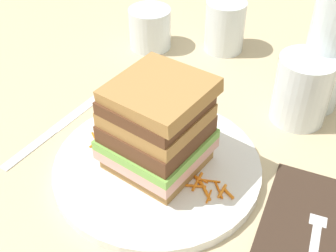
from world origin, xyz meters
TOP-DOWN VIEW (x-y plane):
  - ground_plane at (0.00, 0.00)m, footprint 3.00×3.00m
  - main_plate at (0.01, 0.01)m, footprint 0.27×0.27m
  - sandwich at (0.01, 0.01)m, footprint 0.13×0.13m
  - carrot_shred_0 at (-0.09, 0.01)m, footprint 0.02×0.02m
  - carrot_shred_1 at (-0.09, 0.03)m, footprint 0.02×0.02m
  - carrot_shred_2 at (-0.07, 0.03)m, footprint 0.03×0.02m
  - carrot_shred_3 at (-0.07, 0.04)m, footprint 0.01×0.02m
  - carrot_shred_4 at (-0.09, 0.00)m, footprint 0.01×0.02m
  - carrot_shred_5 at (-0.08, 0.00)m, footprint 0.01×0.02m
  - carrot_shred_6 at (-0.07, 0.00)m, footprint 0.02×0.01m
  - carrot_shred_7 at (-0.09, 0.01)m, footprint 0.02×0.01m
  - carrot_shred_8 at (-0.06, 0.02)m, footprint 0.02×0.02m
  - carrot_shred_9 at (0.07, 0.01)m, footprint 0.02×0.01m
  - carrot_shred_10 at (0.07, -0.00)m, footprint 0.03×0.02m
  - carrot_shred_11 at (0.07, -0.01)m, footprint 0.03×0.01m
  - carrot_shred_12 at (0.08, 0.01)m, footprint 0.03×0.01m
  - carrot_shred_13 at (0.11, -0.00)m, footprint 0.02×0.01m
  - carrot_shred_14 at (0.09, -0.02)m, footprint 0.01×0.02m
  - carrot_shred_15 at (0.08, -0.01)m, footprint 0.02×0.02m
  - carrot_shred_16 at (0.07, 0.00)m, footprint 0.01×0.03m
  - carrot_shred_17 at (0.10, 0.00)m, footprint 0.00×0.02m
  - carrot_shred_18 at (0.10, -0.00)m, footprint 0.02×0.02m
  - napkin_dark at (0.22, 0.01)m, footprint 0.14×0.18m
  - fork at (0.22, -0.01)m, footprint 0.03×0.17m
  - knife at (-0.17, 0.01)m, footprint 0.03×0.20m
  - juice_glass at (0.14, 0.20)m, footprint 0.08×0.08m
  - water_bottle at (0.15, 0.25)m, footprint 0.06×0.06m
  - empty_tumbler_0 at (-0.16, 0.29)m, footprint 0.08×0.08m
  - empty_tumbler_1 at (-0.04, 0.34)m, footprint 0.07×0.07m

SIDE VIEW (x-z plane):
  - ground_plane at x=0.00m, z-range 0.00..0.00m
  - napkin_dark at x=0.22m, z-range 0.00..0.00m
  - knife at x=-0.17m, z-range 0.00..0.00m
  - fork at x=0.22m, z-range 0.00..0.01m
  - main_plate at x=0.01m, z-range 0.00..0.01m
  - carrot_shred_14 at x=0.09m, z-range 0.01..0.02m
  - carrot_shred_9 at x=0.07m, z-range 0.01..0.02m
  - carrot_shred_12 at x=0.08m, z-range 0.01..0.02m
  - carrot_shred_7 at x=-0.09m, z-range 0.01..0.02m
  - carrot_shred_0 at x=-0.09m, z-range 0.01..0.02m
  - carrot_shred_4 at x=-0.09m, z-range 0.01..0.02m
  - carrot_shred_5 at x=-0.08m, z-range 0.01..0.02m
  - carrot_shred_18 at x=0.10m, z-range 0.01..0.02m
  - carrot_shred_3 at x=-0.07m, z-range 0.01..0.02m
  - carrot_shred_8 at x=-0.06m, z-range 0.01..0.02m
  - carrot_shred_10 at x=0.07m, z-range 0.01..0.02m
  - carrot_shred_11 at x=0.07m, z-range 0.01..0.02m
  - carrot_shred_16 at x=0.07m, z-range 0.01..0.02m
  - carrot_shred_1 at x=-0.09m, z-range 0.01..0.02m
  - carrot_shred_15 at x=0.08m, z-range 0.01..0.02m
  - carrot_shred_13 at x=0.11m, z-range 0.01..0.02m
  - carrot_shred_17 at x=0.10m, z-range 0.01..0.02m
  - carrot_shred_6 at x=-0.07m, z-range 0.01..0.02m
  - carrot_shred_2 at x=-0.07m, z-range 0.01..0.02m
  - empty_tumbler_0 at x=-0.16m, z-range 0.00..0.07m
  - juice_glass at x=0.14m, z-range -0.01..0.10m
  - empty_tumbler_1 at x=-0.04m, z-range 0.00..0.09m
  - sandwich at x=0.01m, z-range 0.01..0.14m
  - water_bottle at x=0.15m, z-range -0.02..0.30m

